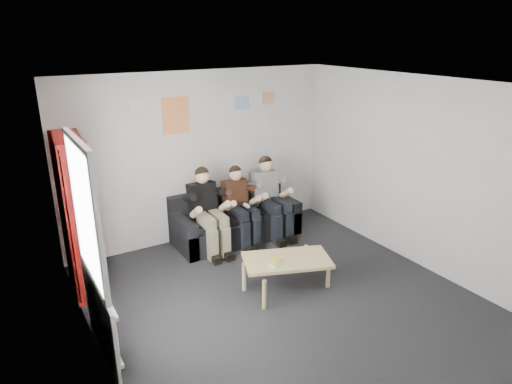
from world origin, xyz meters
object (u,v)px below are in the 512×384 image
person_left (208,212)px  sofa (235,221)px  bookshelf (78,216)px  coffee_table (287,262)px  person_middle (241,206)px  person_right (271,198)px

person_left → sofa: bearing=16.4°
bookshelf → person_left: (1.88, 0.15, -0.39)m
person_left → coffee_table: bearing=-78.9°
sofa → person_middle: 0.39m
bookshelf → person_left: 1.93m
bookshelf → person_middle: (2.45, 0.15, -0.41)m
person_left → person_middle: 0.57m
bookshelf → person_right: bookshelf is taller
coffee_table → person_right: person_right is taller
person_left → person_right: (1.14, -0.00, 0.01)m
sofa → bookshelf: size_ratio=0.99×
sofa → person_left: size_ratio=1.56×
bookshelf → sofa: bearing=12.8°
coffee_table → sofa: bearing=83.8°
coffee_table → person_middle: (0.19, 1.57, 0.23)m
bookshelf → person_middle: bearing=8.3°
sofa → person_right: person_right is taller
person_left → person_right: size_ratio=0.99×
person_left → person_right: person_right is taller
sofa → coffee_table: 1.78m
coffee_table → person_left: person_left is taller
bookshelf → coffee_table: (2.26, -1.42, -0.64)m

